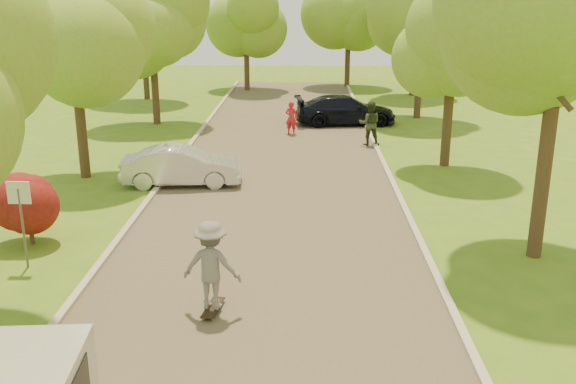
# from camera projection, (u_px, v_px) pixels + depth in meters

# --- Properties ---
(ground) EXTENTS (100.00, 100.00, 0.00)m
(ground) POSITION_uv_depth(u_px,v_px,m) (252.00, 359.00, 11.72)
(ground) COLOR #426D1A
(ground) RESTS_ON ground
(road) EXTENTS (8.00, 60.00, 0.01)m
(road) POSITION_uv_depth(u_px,v_px,m) (273.00, 215.00, 19.35)
(road) COLOR #4C4438
(road) RESTS_ON ground
(curb_left) EXTENTS (0.18, 60.00, 0.12)m
(curb_left) POSITION_uv_depth(u_px,v_px,m) (139.00, 212.00, 19.43)
(curb_left) COLOR #B2AD9E
(curb_left) RESTS_ON ground
(curb_right) EXTENTS (0.18, 60.00, 0.12)m
(curb_right) POSITION_uv_depth(u_px,v_px,m) (407.00, 214.00, 19.24)
(curb_right) COLOR #B2AD9E
(curb_right) RESTS_ON ground
(street_sign) EXTENTS (0.55, 0.06, 2.17)m
(street_sign) POSITION_uv_depth(u_px,v_px,m) (20.00, 206.00, 15.21)
(street_sign) COLOR #59595E
(street_sign) RESTS_ON ground
(red_shrub) EXTENTS (1.70, 1.70, 1.95)m
(red_shrub) POSITION_uv_depth(u_px,v_px,m) (28.00, 205.00, 16.79)
(red_shrub) COLOR #382619
(red_shrub) RESTS_ON ground
(tree_l_midb) EXTENTS (4.30, 4.20, 6.62)m
(tree_l_midb) POSITION_uv_depth(u_px,v_px,m) (79.00, 49.00, 21.98)
(tree_l_midb) COLOR #382619
(tree_l_midb) RESTS_ON ground
(tree_l_far) EXTENTS (4.92, 4.80, 7.79)m
(tree_l_far) POSITION_uv_depth(u_px,v_px,m) (155.00, 13.00, 31.25)
(tree_l_far) COLOR #382619
(tree_l_far) RESTS_ON ground
(tree_r_mida) EXTENTS (5.13, 5.00, 7.95)m
(tree_r_mida) POSITION_uv_depth(u_px,v_px,m) (570.00, 32.00, 14.68)
(tree_r_mida) COLOR #382619
(tree_r_mida) RESTS_ON ground
(tree_r_midb) EXTENTS (4.51, 4.40, 7.01)m
(tree_r_midb) POSITION_uv_depth(u_px,v_px,m) (459.00, 37.00, 23.48)
(tree_r_midb) COLOR #382619
(tree_r_midb) RESTS_ON ground
(tree_r_far) EXTENTS (5.33, 5.20, 8.34)m
(tree_r_far) POSITION_uv_depth(u_px,v_px,m) (428.00, 5.00, 32.73)
(tree_r_far) COLOR #382619
(tree_r_far) RESTS_ON ground
(tree_bg_a) EXTENTS (5.12, 5.00, 7.72)m
(tree_bg_a) POSITION_uv_depth(u_px,v_px,m) (145.00, 12.00, 38.99)
(tree_bg_a) COLOR #382619
(tree_bg_a) RESTS_ON ground
(tree_bg_b) EXTENTS (5.12, 5.00, 7.95)m
(tree_bg_b) POSITION_uv_depth(u_px,v_px,m) (420.00, 8.00, 40.43)
(tree_bg_b) COLOR #382619
(tree_bg_b) RESTS_ON ground
(tree_bg_c) EXTENTS (4.92, 4.80, 7.33)m
(tree_bg_c) POSITION_uv_depth(u_px,v_px,m) (249.00, 15.00, 42.76)
(tree_bg_c) COLOR #382619
(tree_bg_c) RESTS_ON ground
(tree_bg_d) EXTENTS (5.12, 5.00, 7.72)m
(tree_bg_d) POSITION_uv_depth(u_px,v_px,m) (352.00, 10.00, 44.41)
(tree_bg_d) COLOR #382619
(tree_bg_d) RESTS_ON ground
(silver_sedan) EXTENTS (4.20, 1.72, 1.35)m
(silver_sedan) POSITION_uv_depth(u_px,v_px,m) (182.00, 166.00, 22.18)
(silver_sedan) COLOR silver
(silver_sedan) RESTS_ON ground
(dark_sedan) EXTENTS (5.28, 2.60, 1.48)m
(dark_sedan) POSITION_uv_depth(u_px,v_px,m) (345.00, 110.00, 32.50)
(dark_sedan) COLOR black
(dark_sedan) RESTS_ON ground
(longboard) EXTENTS (0.41, 1.00, 0.11)m
(longboard) POSITION_uv_depth(u_px,v_px,m) (213.00, 308.00, 13.41)
(longboard) COLOR black
(longboard) RESTS_ON ground
(skateboarder) EXTENTS (1.31, 0.88, 1.89)m
(skateboarder) POSITION_uv_depth(u_px,v_px,m) (211.00, 265.00, 13.12)
(skateboarder) COLOR slate
(skateboarder) RESTS_ON longboard
(person_striped) EXTENTS (0.67, 0.55, 1.57)m
(person_striped) POSITION_uv_depth(u_px,v_px,m) (291.00, 118.00, 30.17)
(person_striped) COLOR #B41B25
(person_striped) RESTS_ON ground
(person_olive) EXTENTS (0.96, 0.76, 1.94)m
(person_olive) POSITION_uv_depth(u_px,v_px,m) (370.00, 123.00, 27.96)
(person_olive) COLOR #2E3721
(person_olive) RESTS_ON ground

